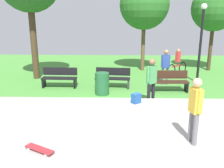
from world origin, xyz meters
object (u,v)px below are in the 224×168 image
(tree_tall_oak, at_px, (144,5))
(pedestrian_with_backpack, at_px, (165,64))
(skater_performing_trick, at_px, (195,106))
(cyclist_on_bicycle, at_px, (177,64))
(park_bench_near_path, at_px, (60,77))
(skater_watching, at_px, (152,79))
(park_bench_far_left, at_px, (113,77))
(backpack_on_ledge, at_px, (136,98))
(concrete_ledge, at_px, (111,109))
(park_bench_far_right, at_px, (169,81))
(trash_bin, at_px, (102,84))
(tree_young_birch, at_px, (215,8))
(skateboard_by_ledge, at_px, (39,149))
(lamp_post, at_px, (201,35))

(tree_tall_oak, bearing_deg, pedestrian_with_backpack, -77.67)
(skater_performing_trick, height_order, cyclist_on_bicycle, skater_performing_trick)
(cyclist_on_bicycle, bearing_deg, park_bench_near_path, -155.47)
(skater_watching, distance_m, park_bench_far_left, 2.83)
(backpack_on_ledge, distance_m, park_bench_near_path, 4.71)
(park_bench_far_left, height_order, pedestrian_with_backpack, pedestrian_with_backpack)
(skater_watching, bearing_deg, cyclist_on_bicycle, 67.10)
(concrete_ledge, bearing_deg, park_bench_far_right, 48.33)
(skater_performing_trick, xyz_separation_m, trash_bin, (-2.57, 4.02, -0.53))
(skater_performing_trick, xyz_separation_m, park_bench_near_path, (-4.62, 5.08, -0.52))
(concrete_ledge, bearing_deg, tree_tall_oak, 76.77)
(skater_performing_trick, relative_size, tree_young_birch, 0.34)
(park_bench_near_path, relative_size, pedestrian_with_backpack, 0.95)
(skater_performing_trick, relative_size, skater_watching, 0.99)
(concrete_ledge, height_order, skateboard_by_ledge, concrete_ledge)
(park_bench_far_left, distance_m, lamp_post, 4.73)
(lamp_post, relative_size, pedestrian_with_backpack, 2.22)
(tree_young_birch, bearing_deg, pedestrian_with_backpack, -134.09)
(park_bench_far_right, distance_m, trash_bin, 2.95)
(skater_watching, bearing_deg, lamp_post, 50.94)
(backpack_on_ledge, height_order, skater_performing_trick, skater_performing_trick)
(skateboard_by_ledge, height_order, lamp_post, lamp_post)
(skater_watching, bearing_deg, tree_tall_oak, 87.30)
(tree_tall_oak, xyz_separation_m, tree_young_birch, (4.12, 0.06, -0.20))
(tree_tall_oak, bearing_deg, lamp_post, -50.31)
(skater_watching, distance_m, tree_young_birch, 8.27)
(cyclist_on_bicycle, bearing_deg, skateboard_by_ledge, -121.95)
(backpack_on_ledge, distance_m, cyclist_on_bicycle, 6.73)
(park_bench_far_right, bearing_deg, backpack_on_ledge, -120.26)
(trash_bin, height_order, cyclist_on_bicycle, cyclist_on_bicycle)
(concrete_ledge, height_order, pedestrian_with_backpack, pedestrian_with_backpack)
(park_bench_far_left, relative_size, pedestrian_with_backpack, 0.96)
(backpack_on_ledge, bearing_deg, skater_performing_trick, 88.14)
(trash_bin, bearing_deg, tree_young_birch, 39.36)
(park_bench_far_left, distance_m, tree_young_birch, 7.85)
(park_bench_far_right, relative_size, pedestrian_with_backpack, 0.94)
(concrete_ledge, height_order, tree_young_birch, tree_young_birch)
(park_bench_far_left, bearing_deg, pedestrian_with_backpack, 13.47)
(skater_watching, distance_m, pedestrian_with_backpack, 3.15)
(lamp_post, xyz_separation_m, pedestrian_with_backpack, (-1.72, -0.45, -1.31))
(park_bench_far_right, height_order, lamp_post, lamp_post)
(pedestrian_with_backpack, bearing_deg, concrete_ledge, -122.25)
(cyclist_on_bicycle, bearing_deg, skater_performing_trick, -100.51)
(backpack_on_ledge, relative_size, park_bench_far_right, 0.20)
(lamp_post, bearing_deg, skateboard_by_ledge, -131.16)
(concrete_ledge, distance_m, tree_young_birch, 10.06)
(skateboard_by_ledge, bearing_deg, cyclist_on_bicycle, 58.05)
(tree_young_birch, height_order, trash_bin, tree_young_birch)
(backpack_on_ledge, distance_m, skateboard_by_ledge, 3.36)
(trash_bin, bearing_deg, park_bench_far_left, 68.93)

